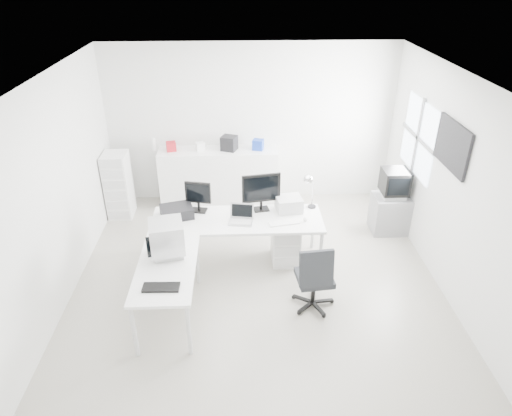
{
  "coord_description": "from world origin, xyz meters",
  "views": [
    {
      "loc": [
        -0.21,
        -5.19,
        3.98
      ],
      "look_at": [
        0.0,
        0.2,
        1.0
      ],
      "focal_mm": 32.0,
      "sensor_mm": 36.0,
      "label": 1
    }
  ],
  "objects_px": {
    "lcd_monitor_small": "(198,197)",
    "crt_tv": "(394,184)",
    "laser_printer": "(289,204)",
    "office_chair": "(315,275)",
    "sideboard": "(219,177)",
    "filing_cabinet": "(119,185)",
    "main_desk": "(238,241)",
    "crt_monitor": "(167,240)",
    "inkjet_printer": "(177,212)",
    "side_desk": "(169,292)",
    "drawer_pedestal": "(285,243)",
    "laptop": "(241,216)",
    "lcd_monitor_large": "(261,192)",
    "tv_cabinet": "(390,214)"
  },
  "relations": [
    {
      "from": "lcd_monitor_large",
      "to": "filing_cabinet",
      "type": "xyz_separation_m",
      "value": [
        -2.37,
        1.28,
        -0.47
      ]
    },
    {
      "from": "main_desk",
      "to": "sideboard",
      "type": "bearing_deg",
      "value": 99.69
    },
    {
      "from": "laptop",
      "to": "tv_cabinet",
      "type": "bearing_deg",
      "value": 30.37
    },
    {
      "from": "crt_monitor",
      "to": "tv_cabinet",
      "type": "relative_size",
      "value": 0.69
    },
    {
      "from": "lcd_monitor_large",
      "to": "side_desk",
      "type": "bearing_deg",
      "value": -142.11
    },
    {
      "from": "inkjet_printer",
      "to": "main_desk",
      "type": "bearing_deg",
      "value": -22.91
    },
    {
      "from": "lcd_monitor_small",
      "to": "side_desk",
      "type": "bearing_deg",
      "value": -90.71
    },
    {
      "from": "main_desk",
      "to": "laser_printer",
      "type": "height_order",
      "value": "laser_printer"
    },
    {
      "from": "filing_cabinet",
      "to": "lcd_monitor_small",
      "type": "bearing_deg",
      "value": -41.0
    },
    {
      "from": "main_desk",
      "to": "drawer_pedestal",
      "type": "distance_m",
      "value": 0.71
    },
    {
      "from": "main_desk",
      "to": "crt_monitor",
      "type": "relative_size",
      "value": 5.57
    },
    {
      "from": "inkjet_printer",
      "to": "drawer_pedestal",
      "type": "bearing_deg",
      "value": -18.05
    },
    {
      "from": "lcd_monitor_large",
      "to": "office_chair",
      "type": "distance_m",
      "value": 1.48
    },
    {
      "from": "crt_monitor",
      "to": "inkjet_printer",
      "type": "bearing_deg",
      "value": 78.79
    },
    {
      "from": "sideboard",
      "to": "filing_cabinet",
      "type": "distance_m",
      "value": 1.74
    },
    {
      "from": "side_desk",
      "to": "sideboard",
      "type": "bearing_deg",
      "value": 80.02
    },
    {
      "from": "drawer_pedestal",
      "to": "side_desk",
      "type": "bearing_deg",
      "value": -143.43
    },
    {
      "from": "crt_tv",
      "to": "sideboard",
      "type": "distance_m",
      "value": 3.02
    },
    {
      "from": "main_desk",
      "to": "office_chair",
      "type": "height_order",
      "value": "office_chair"
    },
    {
      "from": "tv_cabinet",
      "to": "filing_cabinet",
      "type": "bearing_deg",
      "value": 171.05
    },
    {
      "from": "laptop",
      "to": "crt_tv",
      "type": "height_order",
      "value": "crt_tv"
    },
    {
      "from": "side_desk",
      "to": "laptop",
      "type": "distance_m",
      "value": 1.43
    },
    {
      "from": "crt_tv",
      "to": "main_desk",
      "type": "bearing_deg",
      "value": -161.71
    },
    {
      "from": "crt_tv",
      "to": "inkjet_printer",
      "type": "bearing_deg",
      "value": -167.81
    },
    {
      "from": "tv_cabinet",
      "to": "sideboard",
      "type": "distance_m",
      "value": 3.01
    },
    {
      "from": "inkjet_printer",
      "to": "crt_monitor",
      "type": "relative_size",
      "value": 1.02
    },
    {
      "from": "tv_cabinet",
      "to": "office_chair",
      "type": "bearing_deg",
      "value": -130.12
    },
    {
      "from": "lcd_monitor_large",
      "to": "filing_cabinet",
      "type": "height_order",
      "value": "lcd_monitor_large"
    },
    {
      "from": "side_desk",
      "to": "sideboard",
      "type": "distance_m",
      "value": 3.04
    },
    {
      "from": "crt_tv",
      "to": "filing_cabinet",
      "type": "bearing_deg",
      "value": 171.05
    },
    {
      "from": "lcd_monitor_small",
      "to": "office_chair",
      "type": "xyz_separation_m",
      "value": [
        1.51,
        -1.23,
        -0.49
      ]
    },
    {
      "from": "drawer_pedestal",
      "to": "inkjet_printer",
      "type": "xyz_separation_m",
      "value": [
        -1.55,
        0.05,
        0.53
      ]
    },
    {
      "from": "lcd_monitor_large",
      "to": "sideboard",
      "type": "height_order",
      "value": "lcd_monitor_large"
    },
    {
      "from": "office_chair",
      "to": "crt_tv",
      "type": "height_order",
      "value": "crt_tv"
    },
    {
      "from": "main_desk",
      "to": "office_chair",
      "type": "bearing_deg",
      "value": -45.6
    },
    {
      "from": "sideboard",
      "to": "tv_cabinet",
      "type": "bearing_deg",
      "value": -20.95
    },
    {
      "from": "laptop",
      "to": "crt_monitor",
      "type": "xyz_separation_m",
      "value": [
        -0.9,
        -0.75,
        0.11
      ]
    },
    {
      "from": "crt_tv",
      "to": "tv_cabinet",
      "type": "bearing_deg",
      "value": 0.0
    },
    {
      "from": "side_desk",
      "to": "inkjet_printer",
      "type": "xyz_separation_m",
      "value": [
        0.0,
        1.2,
        0.45
      ]
    },
    {
      "from": "lcd_monitor_small",
      "to": "crt_tv",
      "type": "xyz_separation_m",
      "value": [
        3.03,
        0.57,
        -0.13
      ]
    },
    {
      "from": "drawer_pedestal",
      "to": "lcd_monitor_small",
      "type": "bearing_deg",
      "value": 170.91
    },
    {
      "from": "laptop",
      "to": "side_desk",
      "type": "bearing_deg",
      "value": -122.34
    },
    {
      "from": "inkjet_printer",
      "to": "sideboard",
      "type": "distance_m",
      "value": 1.89
    },
    {
      "from": "crt_tv",
      "to": "lcd_monitor_large",
      "type": "bearing_deg",
      "value": -165.03
    },
    {
      "from": "main_desk",
      "to": "filing_cabinet",
      "type": "distance_m",
      "value": 2.54
    },
    {
      "from": "main_desk",
      "to": "sideboard",
      "type": "height_order",
      "value": "sideboard"
    },
    {
      "from": "laptop",
      "to": "sideboard",
      "type": "bearing_deg",
      "value": 110.26
    },
    {
      "from": "laser_printer",
      "to": "office_chair",
      "type": "distance_m",
      "value": 1.27
    },
    {
      "from": "drawer_pedestal",
      "to": "crt_monitor",
      "type": "relative_size",
      "value": 1.39
    },
    {
      "from": "laptop",
      "to": "laser_printer",
      "type": "relative_size",
      "value": 0.95
    }
  ]
}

